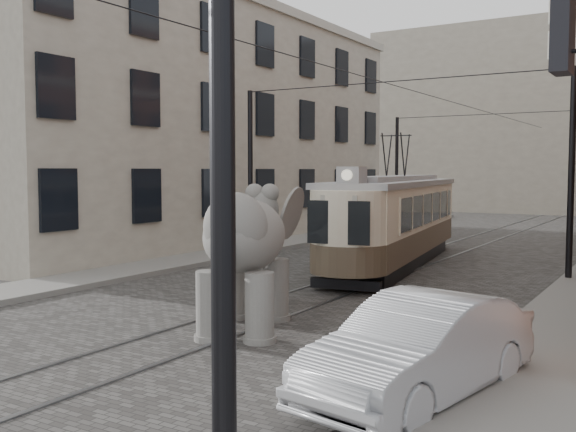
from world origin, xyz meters
The scene contains 10 objects.
ground centered at (0.00, 0.00, 0.00)m, with size 120.00×120.00×0.00m, color #484643.
tram_rails centered at (0.00, 0.00, 0.01)m, with size 1.54×80.00×0.02m, color slate, non-canonical shape.
sidewalk_right centered at (6.00, 0.00, 0.07)m, with size 2.00×60.00×0.15m, color slate.
sidewalk_left centered at (-6.50, 0.00, 0.07)m, with size 2.00×60.00×0.15m, color slate.
stucco_building centered at (-11.00, 10.00, 5.00)m, with size 7.00×24.00×10.00m, color gray.
distant_block centered at (0.00, 40.00, 7.00)m, with size 28.00×10.00×14.00m, color gray.
catenary centered at (-0.20, 5.00, 3.00)m, with size 11.00×30.20×6.00m, color black, non-canonical shape.
tram centered at (-0.26, 6.66, 2.16)m, with size 2.25×10.89×4.32m, color beige, non-canonical shape.
elephant centered at (0.58, -3.16, 1.44)m, with size 2.59×4.71×2.88m, color slate, non-canonical shape.
parked_car centered at (4.90, -5.11, 0.70)m, with size 1.50×4.27×1.41m, color #A2A2A7.
Camera 1 is at (7.98, -13.69, 3.15)m, focal length 41.06 mm.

